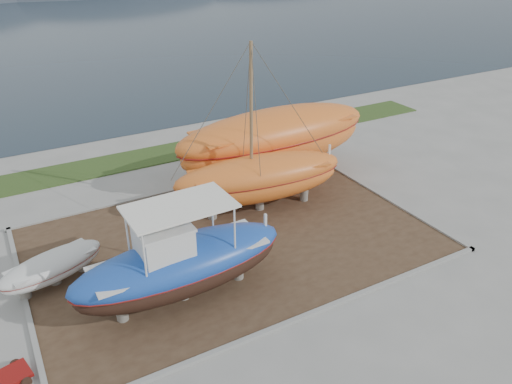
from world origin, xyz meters
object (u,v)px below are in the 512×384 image
red_trailer (6,381)px  orange_sailboat (260,131)px  blue_caique (180,254)px  white_dinghy (53,270)px  orange_bare_hull (275,145)px

red_trailer → orange_sailboat: bearing=12.1°
blue_caique → white_dinghy: size_ratio=1.96×
blue_caique → red_trailer: 6.94m
orange_sailboat → white_dinghy: bearing=-165.8°
white_dinghy → orange_sailboat: size_ratio=0.48×
orange_bare_hull → orange_sailboat: bearing=-134.2°
white_dinghy → orange_bare_hull: (13.12, 4.26, 1.35)m
blue_caique → orange_sailboat: 8.11m
orange_bare_hull → red_trailer: 17.91m
blue_caique → orange_bare_hull: bearing=39.4°
white_dinghy → orange_sailboat: 11.12m
blue_caique → white_dinghy: (-4.25, 3.46, -1.40)m
red_trailer → orange_bare_hull: bearing=17.0°
white_dinghy → red_trailer: 5.21m
blue_caique → orange_bare_hull: blue_caique is taller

